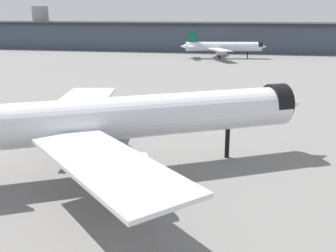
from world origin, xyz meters
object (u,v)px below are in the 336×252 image
(traffic_cone_wingtip, at_px, (267,122))
(airliner_far_taxiway, at_px, (223,47))
(baggage_tug_wing, at_px, (217,110))
(airliner_near_gate, at_px, (118,119))

(traffic_cone_wingtip, bearing_deg, airliner_far_taxiway, 94.13)
(baggage_tug_wing, bearing_deg, traffic_cone_wingtip, -151.37)
(baggage_tug_wing, bearing_deg, airliner_near_gate, 127.79)
(airliner_far_taxiway, height_order, baggage_tug_wing, airliner_far_taxiway)
(airliner_far_taxiway, xyz_separation_m, baggage_tug_wing, (-2.25, -111.57, -4.79))
(airliner_far_taxiway, distance_m, baggage_tug_wing, 111.70)
(airliner_near_gate, bearing_deg, traffic_cone_wingtip, 24.46)
(airliner_far_taxiway, distance_m, traffic_cone_wingtip, 118.60)
(baggage_tug_wing, distance_m, traffic_cone_wingtip, 12.64)
(airliner_near_gate, distance_m, traffic_cone_wingtip, 39.07)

